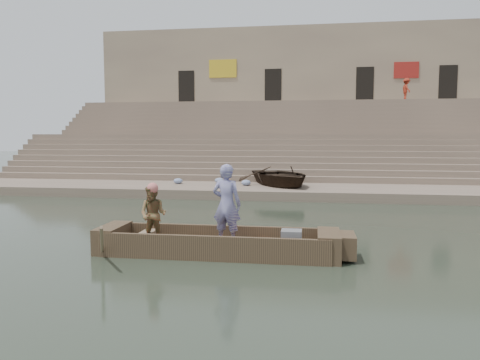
% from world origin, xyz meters
% --- Properties ---
extents(ground, '(120.00, 120.00, 0.00)m').
position_xyz_m(ground, '(0.00, 0.00, 0.00)').
color(ground, '#263125').
rests_on(ground, ground).
extents(lower_landing, '(32.00, 4.00, 0.40)m').
position_xyz_m(lower_landing, '(0.00, 8.00, 0.20)').
color(lower_landing, '#826F5D').
rests_on(lower_landing, ground).
extents(mid_landing, '(32.00, 3.00, 2.80)m').
position_xyz_m(mid_landing, '(0.00, 15.50, 1.40)').
color(mid_landing, '#826F5D').
rests_on(mid_landing, ground).
extents(upper_landing, '(32.00, 3.00, 5.20)m').
position_xyz_m(upper_landing, '(0.00, 22.50, 2.60)').
color(upper_landing, '#826F5D').
rests_on(upper_landing, ground).
extents(ghat_steps, '(32.00, 11.00, 5.20)m').
position_xyz_m(ghat_steps, '(0.00, 17.19, 1.80)').
color(ghat_steps, '#826F5D').
rests_on(ghat_steps, ground).
extents(building_wall, '(32.00, 5.07, 11.20)m').
position_xyz_m(building_wall, '(0.00, 26.50, 5.60)').
color(building_wall, tan).
rests_on(building_wall, ground).
extents(main_rowboat, '(5.00, 1.30, 0.22)m').
position_xyz_m(main_rowboat, '(-1.00, -2.90, 0.11)').
color(main_rowboat, brown).
rests_on(main_rowboat, ground).
extents(rowboat_trim, '(6.04, 2.63, 2.04)m').
position_xyz_m(rowboat_trim, '(-0.79, -2.90, 0.31)').
color(rowboat_trim, brown).
rests_on(rowboat_trim, ground).
extents(standing_man, '(0.76, 0.57, 1.88)m').
position_xyz_m(standing_man, '(-0.79, -2.79, 1.16)').
color(standing_man, navy).
rests_on(standing_man, main_rowboat).
extents(rowing_man, '(0.71, 0.58, 1.37)m').
position_xyz_m(rowing_man, '(-2.51, -2.97, 0.90)').
color(rowing_man, '#287937').
rests_on(rowing_man, main_rowboat).
extents(television, '(0.46, 0.42, 0.40)m').
position_xyz_m(television, '(0.71, -2.90, 0.42)').
color(television, slate).
rests_on(television, main_rowboat).
extents(beached_rowboat, '(4.81, 5.33, 0.91)m').
position_xyz_m(beached_rowboat, '(-0.34, 8.55, 0.85)').
color(beached_rowboat, '#2D2116').
rests_on(beached_rowboat, lower_landing).
extents(pedestrian, '(0.78, 1.10, 1.54)m').
position_xyz_m(pedestrian, '(7.61, 21.60, 5.97)').
color(pedestrian, maroon).
rests_on(pedestrian, upper_landing).
extents(cloth_bundles, '(6.07, 1.29, 0.26)m').
position_xyz_m(cloth_bundles, '(-2.54, 8.70, 0.53)').
color(cloth_bundles, '#3F5999').
rests_on(cloth_bundles, lower_landing).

